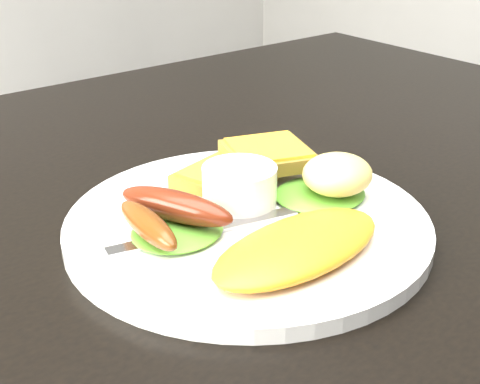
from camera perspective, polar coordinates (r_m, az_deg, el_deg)
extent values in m
cube|color=black|center=(0.64, -3.63, -1.05)|extent=(1.20, 0.80, 0.04)
imported|color=navy|center=(1.16, -10.80, 13.70)|extent=(0.61, 0.45, 1.58)
cylinder|color=white|center=(0.55, 0.65, -2.80)|extent=(0.30, 0.30, 0.01)
ellipsoid|color=#558A26|center=(0.52, -5.37, -3.29)|extent=(0.10, 0.09, 0.01)
ellipsoid|color=#619B29|center=(0.58, 6.81, -0.16)|extent=(0.09, 0.08, 0.01)
ellipsoid|color=#F09B37|center=(0.49, 5.00, -4.66)|extent=(0.16, 0.08, 0.02)
ellipsoid|color=#66340D|center=(0.50, -7.88, -2.78)|extent=(0.03, 0.08, 0.02)
ellipsoid|color=#612013|center=(0.52, -5.51, -1.20)|extent=(0.06, 0.10, 0.03)
cylinder|color=white|center=(0.56, -0.04, 0.41)|extent=(0.08, 0.08, 0.04)
cube|color=#875917|center=(0.60, -1.39, 1.14)|extent=(0.09, 0.09, 0.01)
cube|color=olive|center=(0.62, 2.41, 3.16)|extent=(0.09, 0.09, 0.01)
ellipsoid|color=beige|center=(0.57, 8.31, 1.51)|extent=(0.07, 0.07, 0.03)
cube|color=#ADAFB7|center=(0.52, -2.96, -3.37)|extent=(0.16, 0.05, 0.00)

